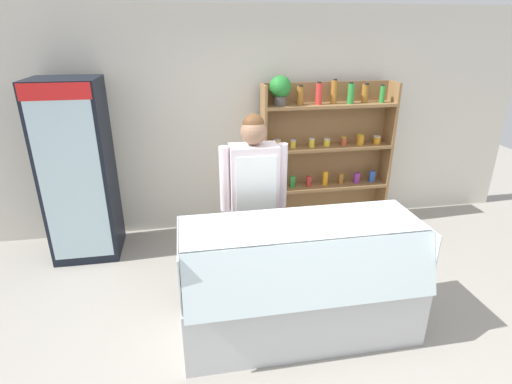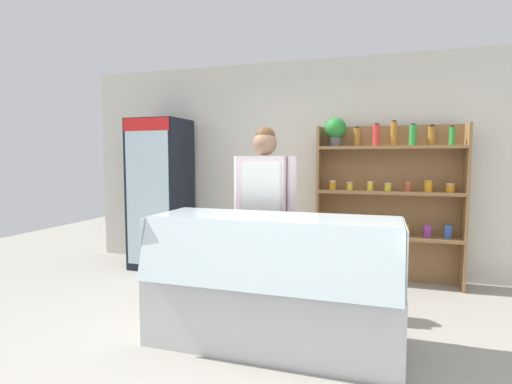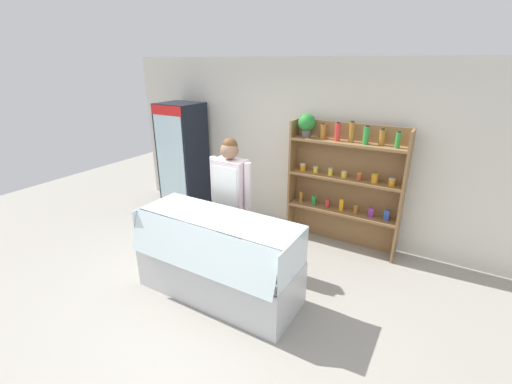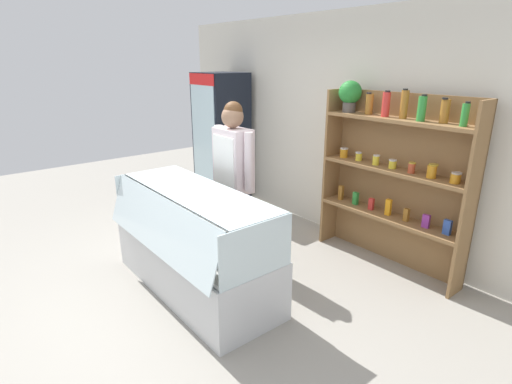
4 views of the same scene
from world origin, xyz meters
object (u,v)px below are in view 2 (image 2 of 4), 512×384
Objects in this scene: shelving_unit at (383,190)px; deli_display_case at (272,304)px; shop_clerk at (265,202)px; drinks_fridge at (161,194)px.

shelving_unit is 2.23m from deli_display_case.
deli_display_case is 1.03m from shop_clerk.
shelving_unit reaches higher than shop_clerk.
shelving_unit is at bearing 49.41° from shop_clerk.
drinks_fridge is 1.02× the size of deli_display_case.
shop_clerk is at bearing 111.39° from deli_display_case.
shop_clerk is (1.75, -1.05, 0.06)m from drinks_fridge.
drinks_fridge is at bearing 149.19° from shop_clerk.
drinks_fridge reaches higher than shop_clerk.
drinks_fridge is at bearing 139.57° from deli_display_case.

